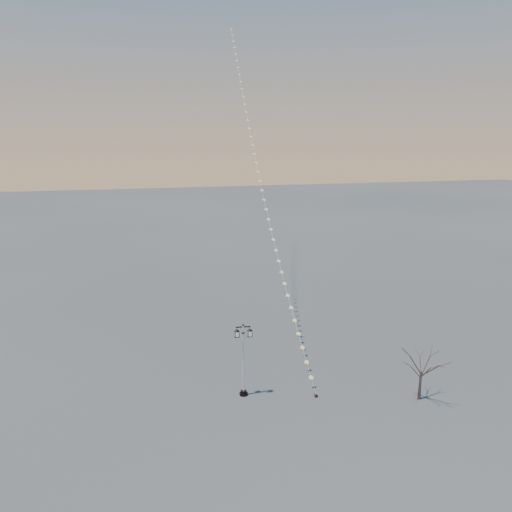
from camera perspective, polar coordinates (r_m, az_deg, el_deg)
name	(u,v)px	position (r m, az deg, el deg)	size (l,w,h in m)	color
ground	(288,409)	(31.77, 3.74, -17.35)	(300.00, 300.00, 0.00)	#4B4C4C
street_lamp	(243,356)	(32.01, -1.48, -11.58)	(1.24, 0.55, 4.90)	black
bare_tree	(422,364)	(33.36, 18.71, -11.79)	(2.11, 2.11, 3.50)	#47332C
kite_train	(258,145)	(51.39, 0.22, 12.82)	(5.66, 46.13, 31.72)	#2F1E1C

